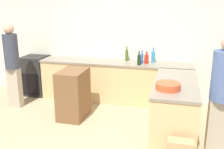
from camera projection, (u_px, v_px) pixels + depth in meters
ground_plane at (86, 145)px, 4.04m from camera, size 14.00×14.00×0.00m
wall_back at (119, 38)px, 5.78m from camera, size 8.00×0.06×2.70m
counter_back at (115, 81)px, 5.72m from camera, size 3.27×0.62×0.88m
counter_peninsula at (174, 107)px, 4.35m from camera, size 0.69×1.73×0.88m
range_oven at (36, 75)px, 6.18m from camera, size 0.59×0.60×0.89m
island_table at (73, 94)px, 4.90m from camera, size 0.46×0.67×0.91m
mixing_bowl at (168, 86)px, 3.84m from camera, size 0.37×0.37×0.10m
wine_bottle_dark at (139, 60)px, 5.29m from camera, size 0.07×0.07×0.28m
hot_sauce_bottle at (146, 59)px, 5.42m from camera, size 0.09×0.09×0.25m
dish_soap_bottle at (153, 56)px, 5.52m from camera, size 0.08×0.08×0.32m
water_bottle_blue at (142, 58)px, 5.45m from camera, size 0.07×0.07×0.27m
olive_oil_bottle at (127, 55)px, 5.67m from camera, size 0.06×0.06×0.32m
person_by_range at (12, 62)px, 5.26m from camera, size 0.29×0.29×1.71m
person_at_peninsula at (223, 93)px, 3.60m from camera, size 0.35×0.35×1.70m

